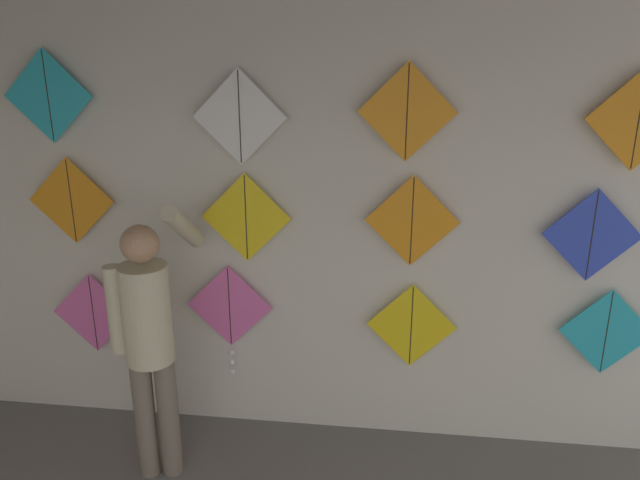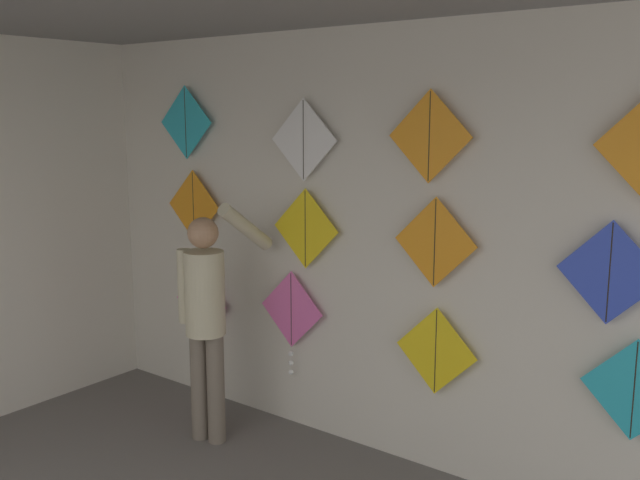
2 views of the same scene
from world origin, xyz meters
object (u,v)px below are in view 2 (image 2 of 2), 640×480
kite_10 (430,136)px  kite_8 (186,122)px  kite_0 (201,302)px  kite_5 (306,229)px  kite_7 (610,273)px  shopkeeper (207,309)px  kite_9 (304,140)px  kite_4 (194,206)px  kite_6 (435,242)px  kite_3 (634,390)px  kite_2 (436,351)px  kite_1 (291,315)px

kite_10 → kite_8: bearing=180.0°
kite_0 → kite_5: kite_5 is taller
kite_7 → shopkeeper: bearing=-168.3°
kite_7 → kite_9: kite_9 is taller
kite_4 → kite_6: size_ratio=1.00×
kite_4 → kite_9: 1.22m
kite_4 → kite_7: kite_4 is taller
shopkeeper → kite_3: bearing=-0.4°
kite_9 → kite_10: 0.95m
kite_6 → kite_5: bearing=180.0°
kite_2 → kite_7: 1.17m
kite_1 → kite_10: kite_10 is taller
kite_2 → kite_7: (0.99, 0.00, 0.63)m
kite_0 → kite_8: kite_8 is taller
kite_4 → kite_5: (1.11, 0.00, -0.07)m
kite_4 → kite_5: bearing=0.0°
kite_8 → kite_6: bearing=0.0°
kite_4 → kite_5: 1.11m
kite_6 → kite_8: kite_8 is taller
kite_4 → kite_6: (2.10, 0.00, -0.05)m
kite_0 → kite_9: (1.04, 0.00, 1.30)m
kite_1 → kite_10: bearing=0.1°
shopkeeper → kite_2: shopkeeper is taller
shopkeeper → kite_8: (-0.71, 0.51, 1.23)m
kite_5 → kite_10: bearing=0.0°
shopkeeper → kite_4: size_ratio=3.03×
shopkeeper → kite_1: bearing=46.2°
kite_1 → kite_5: bearing=0.4°
kite_5 → kite_8: kite_8 is taller
kite_8 → kite_2: bearing=0.0°
kite_10 → kite_9: bearing=180.0°
kite_5 → kite_3: bearing=0.0°
kite_7 → kite_10: size_ratio=1.00×
kite_0 → kite_3: (3.23, 0.00, 0.07)m
kite_3 → kite_7: bearing=180.0°
kite_2 → kite_5: size_ratio=1.00×
kite_4 → kite_10: bearing=0.0°
kite_9 → kite_1: bearing=-179.5°
kite_5 → kite_9: 0.60m
shopkeeper → kite_2: (1.48, 0.51, -0.13)m
kite_1 → kite_2: bearing=0.0°
kite_8 → shopkeeper: bearing=-35.8°
kite_2 → kite_8: kite_8 is taller
kite_1 → kite_6: bearing=0.1°
kite_0 → kite_5: (1.06, 0.00, 0.70)m
shopkeeper → kite_0: (-0.60, 0.51, -0.17)m
kite_3 → kite_10: 1.78m
shopkeeper → kite_9: bearing=37.8°
shopkeeper → kite_4: bearing=130.4°
kite_5 → kite_6: kite_6 is taller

